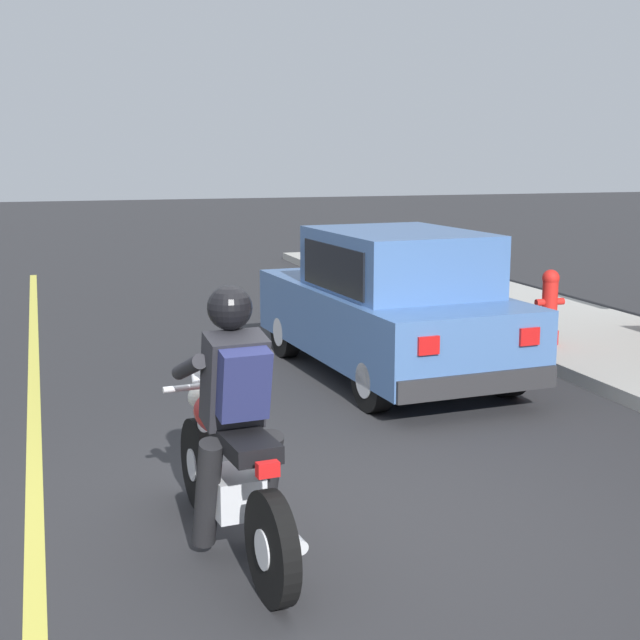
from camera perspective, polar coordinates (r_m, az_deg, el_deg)
name	(u,v)px	position (r m, az deg, el deg)	size (l,w,h in m)	color
ground_plane	(328,525)	(5.87, 0.52, -13.00)	(80.00, 80.00, 0.00)	#2B2B2D
lane_stripe	(34,418)	(8.44, -17.84, -6.02)	(0.12, 19.80, 0.01)	#D1C64C
motorcycle_with_rider	(232,443)	(5.30, -5.67, -7.86)	(0.60, 2.02, 1.62)	black
car_hatchback	(390,305)	(9.42, 4.48, 0.94)	(1.89, 3.88, 1.57)	black
fire_hydrant	(549,308)	(10.71, 14.47, 0.77)	(0.36, 0.24, 0.88)	red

